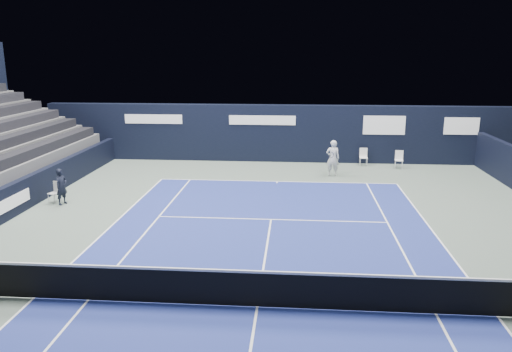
{
  "coord_description": "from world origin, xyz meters",
  "views": [
    {
      "loc": [
        0.83,
        -10.62,
        5.83
      ],
      "look_at": [
        -0.65,
        7.65,
        1.3
      ],
      "focal_mm": 35.0,
      "sensor_mm": 36.0,
      "label": 1
    }
  ],
  "objects": [
    {
      "name": "folding_chair_back_a",
      "position": [
        4.44,
        15.78,
        0.62
      ],
      "size": [
        0.41,
        0.44,
        0.92
      ],
      "rotation": [
        0.0,
        0.0,
        -0.01
      ],
      "color": "white",
      "rests_on": "ground"
    },
    {
      "name": "court_markings",
      "position": [
        0.0,
        0.0,
        0.01
      ],
      "size": [
        11.03,
        23.83,
        0.0
      ],
      "color": "white",
      "rests_on": "court_surface"
    },
    {
      "name": "line_judge_chair",
      "position": [
        -8.71,
        7.84,
        0.49
      ],
      "size": [
        0.49,
        0.48,
        0.85
      ],
      "rotation": [
        0.0,
        0.0,
        -0.4
      ],
      "color": "silver",
      "rests_on": "ground"
    },
    {
      "name": "tennis_player",
      "position": [
        2.63,
        13.23,
        0.88
      ],
      "size": [
        0.65,
        0.83,
        1.76
      ],
      "color": "silver",
      "rests_on": "ground"
    },
    {
      "name": "side_barrier_left",
      "position": [
        -9.5,
        5.97,
        0.6
      ],
      "size": [
        0.33,
        22.0,
        1.2
      ],
      "color": "black",
      "rests_on": "ground"
    },
    {
      "name": "court_surface",
      "position": [
        0.0,
        0.0,
        0.0
      ],
      "size": [
        10.97,
        23.77,
        0.01
      ],
      "primitive_type": "cube",
      "color": "navy",
      "rests_on": "ground"
    },
    {
      "name": "back_sponsor_wall",
      "position": [
        0.01,
        16.5,
        1.55
      ],
      "size": [
        26.0,
        0.63,
        3.1
      ],
      "color": "black",
      "rests_on": "ground"
    },
    {
      "name": "folding_chair_back_b",
      "position": [
        6.19,
        15.21,
        0.53
      ],
      "size": [
        0.46,
        0.45,
        0.92
      ],
      "rotation": [
        0.0,
        0.0,
        -0.15
      ],
      "color": "white",
      "rests_on": "ground"
    },
    {
      "name": "tennis_net",
      "position": [
        0.0,
        0.0,
        0.51
      ],
      "size": [
        12.9,
        0.1,
        1.1
      ],
      "color": "black",
      "rests_on": "ground"
    },
    {
      "name": "ground",
      "position": [
        0.0,
        2.0,
        0.0
      ],
      "size": [
        48.0,
        48.0,
        0.0
      ],
      "primitive_type": "plane",
      "color": "#516056",
      "rests_on": "ground"
    },
    {
      "name": "line_judge",
      "position": [
        -8.33,
        7.64,
        0.72
      ],
      "size": [
        0.51,
        0.61,
        1.44
      ],
      "primitive_type": "imported",
      "rotation": [
        0.0,
        0.0,
        1.21
      ],
      "color": "black",
      "rests_on": "ground"
    }
  ]
}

